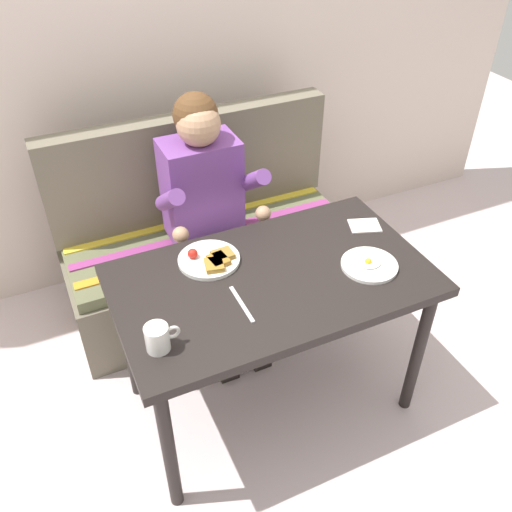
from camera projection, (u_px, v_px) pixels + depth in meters
ground_plane at (270, 397)px, 2.52m from camera, size 8.00×8.00×0.00m
back_wall at (159, 30)px, 2.63m from camera, size 4.40×0.10×2.60m
table at (272, 292)px, 2.12m from camera, size 1.20×0.70×0.73m
couch at (207, 249)px, 2.86m from camera, size 1.44×0.56×1.00m
person at (207, 200)px, 2.47m from camera, size 0.45×0.61×1.21m
plate_breakfast at (211, 259)px, 2.13m from camera, size 0.24×0.24×0.05m
plate_eggs at (369, 265)px, 2.11m from camera, size 0.22×0.22×0.04m
coffee_mug at (158, 337)px, 1.76m from camera, size 0.12×0.08×0.09m
napkin at (365, 226)px, 2.33m from camera, size 0.15×0.14×0.01m
knife at (242, 304)px, 1.95m from camera, size 0.01×0.20×0.00m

